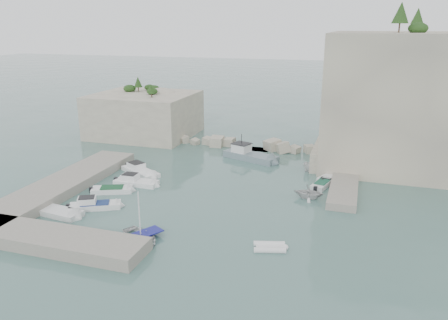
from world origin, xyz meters
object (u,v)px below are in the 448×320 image
(motorboat_d, at_px, (95,208))
(tender_east_b, at_px, (322,187))
(motorboat_a, at_px, (141,174))
(motorboat_e, at_px, (61,215))
(tender_east_c, at_px, (332,179))
(rowboat, at_px, (141,240))
(work_boat, at_px, (250,159))
(motorboat_b, at_px, (137,185))
(motorboat_c, at_px, (112,192))
(tender_east_d, at_px, (319,172))
(inflatable_dinghy, at_px, (269,249))
(tender_east_a, at_px, (308,198))

(motorboat_d, bearing_deg, tender_east_b, 4.43)
(motorboat_a, bearing_deg, motorboat_e, -66.93)
(motorboat_d, distance_m, tender_east_c, 27.74)
(rowboat, height_order, work_boat, work_boat)
(motorboat_a, relative_size, motorboat_b, 1.16)
(motorboat_d, height_order, tender_east_c, motorboat_d)
(motorboat_c, xyz_separation_m, tender_east_b, (22.18, 8.86, 0.00))
(tender_east_b, xyz_separation_m, tender_east_d, (-0.88, 5.09, 0.00))
(work_boat, bearing_deg, inflatable_dinghy, -52.43)
(motorboat_c, xyz_separation_m, tender_east_d, (21.31, 13.95, 0.00))
(tender_east_a, distance_m, tender_east_c, 7.38)
(motorboat_d, relative_size, rowboat, 1.29)
(tender_east_c, bearing_deg, motorboat_e, 151.69)
(motorboat_b, xyz_separation_m, motorboat_d, (-0.65, -7.44, 0.00))
(motorboat_e, bearing_deg, work_boat, 68.60)
(motorboat_c, xyz_separation_m, tender_east_a, (21.16, 4.81, 0.00))
(motorboat_b, height_order, rowboat, motorboat_b)
(work_boat, bearing_deg, motorboat_d, -97.38)
(motorboat_a, distance_m, motorboat_b, 3.96)
(motorboat_a, bearing_deg, rowboat, -32.70)
(rowboat, bearing_deg, motorboat_a, 57.79)
(rowboat, xyz_separation_m, inflatable_dinghy, (10.99, 1.82, 0.00))
(motorboat_a, distance_m, motorboat_c, 6.61)
(inflatable_dinghy, xyz_separation_m, tender_east_b, (2.72, 16.29, 0.00))
(motorboat_c, bearing_deg, tender_east_d, 10.48)
(motorboat_b, height_order, tender_east_c, motorboat_b)
(motorboat_b, distance_m, motorboat_c, 3.26)
(motorboat_c, height_order, inflatable_dinghy, motorboat_c)
(inflatable_dinghy, bearing_deg, motorboat_b, 135.03)
(inflatable_dinghy, bearing_deg, tender_east_a, 67.03)
(inflatable_dinghy, relative_size, work_boat, 0.34)
(motorboat_e, bearing_deg, motorboat_a, 91.37)
(tender_east_c, relative_size, tender_east_d, 1.31)
(motorboat_a, xyz_separation_m, motorboat_c, (-0.02, -6.61, 0.00))
(motorboat_b, bearing_deg, rowboat, -61.77)
(motorboat_b, bearing_deg, motorboat_c, -118.24)
(tender_east_d, bearing_deg, work_boat, 66.62)
(tender_east_a, bearing_deg, motorboat_d, 113.70)
(tender_east_b, bearing_deg, rowboat, 158.10)
(motorboat_b, xyz_separation_m, tender_east_a, (19.71, 1.89, 0.00))
(work_boat, bearing_deg, rowboat, -77.31)
(tender_east_b, xyz_separation_m, tender_east_c, (0.95, 3.07, 0.00))
(inflatable_dinghy, bearing_deg, tender_east_c, 64.16)
(tender_east_d, bearing_deg, motorboat_e, 125.49)
(motorboat_c, xyz_separation_m, motorboat_d, (0.80, -4.52, 0.00))
(tender_east_a, relative_size, tender_east_c, 0.61)
(motorboat_d, xyz_separation_m, tender_east_b, (21.38, 13.37, 0.00))
(inflatable_dinghy, distance_m, tender_east_b, 16.51)
(motorboat_c, distance_m, inflatable_dinghy, 20.84)
(tender_east_c, bearing_deg, inflatable_dinghy, -166.66)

